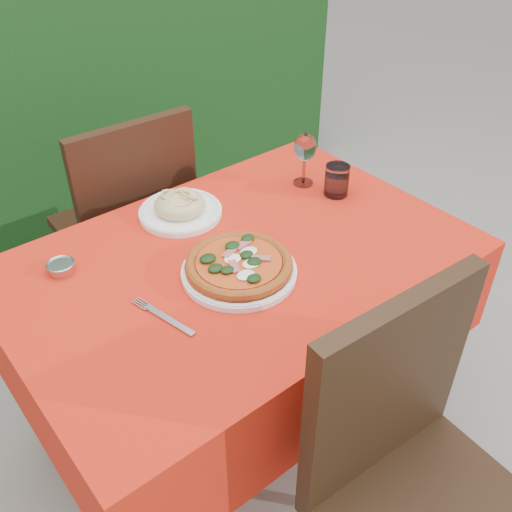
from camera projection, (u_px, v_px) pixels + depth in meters
ground at (243, 424)px, 2.02m from camera, size 60.00×60.00×0.00m
hedge at (15, 54)px, 2.43m from camera, size 3.20×0.55×1.78m
dining_table at (240, 297)px, 1.66m from camera, size 1.26×0.86×0.75m
chair_near at (414, 472)px, 1.25m from camera, size 0.47×0.47×0.99m
chair_far at (130, 219)px, 2.08m from camera, size 0.45×0.45×0.96m
pizza_plate at (239, 267)px, 1.49m from camera, size 0.31×0.31×0.06m
pasta_plate at (180, 208)px, 1.72m from camera, size 0.25×0.25×0.07m
water_glass at (337, 182)px, 1.81m from camera, size 0.08×0.08×0.10m
wine_glass at (305, 149)px, 1.81m from camera, size 0.07×0.07×0.18m
fork at (170, 320)px, 1.36m from camera, size 0.07×0.21×0.01m
steel_ramekin at (61, 268)px, 1.51m from camera, size 0.07×0.07×0.03m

